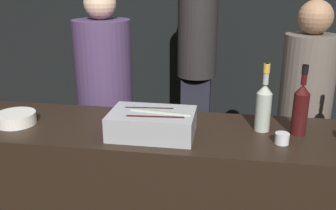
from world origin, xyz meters
TOP-DOWN VIEW (x-y plane):
  - wall_back_chalkboard at (0.00, 2.70)m, footprint 6.40×0.06m
  - ice_bin_with_bottles at (-0.05, 0.20)m, footprint 0.41×0.27m
  - bowl_white at (-0.80, 0.23)m, footprint 0.20×0.20m
  - candle_votive at (0.56, 0.20)m, footprint 0.07×0.07m
  - red_wine_bottle_black_foil at (0.65, 0.33)m, footprint 0.07×0.07m
  - rose_wine_bottle at (0.47, 0.35)m, footprint 0.08×0.08m
  - person_in_hoodie at (-0.54, 0.92)m, footprint 0.38×0.38m
  - person_blond_tee at (0.80, 0.97)m, footprint 0.33×0.33m
  - person_grey_polo at (0.00, 1.97)m, footprint 0.36×0.36m

SIDE VIEW (x-z plane):
  - person_blond_tee at x=0.80m, z-range 0.10..1.72m
  - person_in_hoodie at x=-0.54m, z-range 0.09..1.78m
  - candle_votive at x=0.56m, z-range 1.01..1.06m
  - bowl_white at x=-0.80m, z-range 1.01..1.07m
  - person_grey_polo at x=0.00m, z-range 0.11..1.97m
  - ice_bin_with_bottles at x=-0.05m, z-range 1.01..1.14m
  - rose_wine_bottle at x=0.47m, z-range 0.97..1.32m
  - red_wine_bottle_black_foil at x=0.65m, z-range 0.97..1.32m
  - wall_back_chalkboard at x=0.00m, z-range 0.00..2.80m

